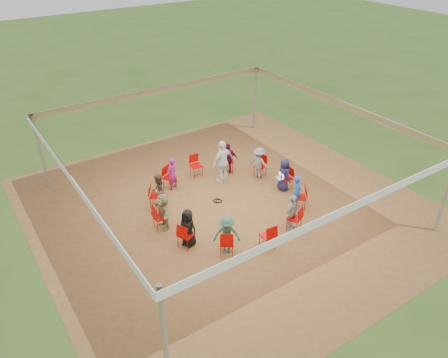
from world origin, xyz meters
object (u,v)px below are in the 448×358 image
chair_3 (196,166)px  chair_11 (300,197)px  chair_1 (260,166)px  chair_7 (186,235)px  chair_6 (160,217)px  person_seated_0 (284,175)px  person_seated_7 (227,235)px  person_seated_1 (259,163)px  chair_2 (228,162)px  chair_0 (286,178)px  chair_4 (170,177)px  person_seated_5 (163,211)px  laptop (280,176)px  chair_9 (268,236)px  chair_10 (294,218)px  standing_person (223,162)px  chair_5 (156,196)px  person_seated_9 (297,192)px  chair_8 (227,243)px  person_seated_6 (188,228)px  person_seated_4 (159,191)px  person_seated_3 (172,174)px  person_seated_2 (228,159)px  person_seated_8 (292,212)px  cable_coil (218,201)px

chair_3 → chair_11: same height
chair_1 → chair_7: same height
chair_6 → person_seated_0: size_ratio=0.69×
person_seated_7 → chair_3: bearing=105.4°
person_seated_0 → person_seated_1: bearing=15.0°
chair_2 → chair_7: 4.97m
chair_2 → person_seated_7: bearing=90.0°
chair_0 → chair_7: bearing=105.0°
chair_4 → chair_7: (-1.23, -3.42, 0.00)m
person_seated_5 → laptop: size_ratio=3.86×
chair_6 → chair_11: 4.97m
chair_4 → chair_11: 4.97m
chair_6 → person_seated_5: 0.24m
chair_3 → person_seated_0: bearing=133.6°
chair_9 → chair_10: 1.33m
standing_person → chair_5: bearing=-9.4°
chair_11 → person_seated_9: person_seated_9 is taller
chair_2 → chair_6: bearing=60.0°
chair_8 → chair_10: bearing=30.0°
chair_8 → person_seated_9: person_seated_9 is taller
chair_6 → chair_7: bearing=15.0°
person_seated_6 → person_seated_4: bearing=150.0°
chair_2 → chair_5: bearing=45.0°
person_seated_1 → person_seated_7: 4.74m
person_seated_7 → person_seated_3: bearing=120.0°
person_seated_2 → person_seated_3: 2.45m
standing_person → person_seated_4: bearing=-7.9°
person_seated_8 → cable_coil: 3.01m
person_seated_5 → chair_5: bearing=170.1°
chair_4 → chair_8: 4.45m
chair_6 → person_seated_7: person_seated_7 is taller
person_seated_5 → person_seated_6: (0.23, -1.25, 0.00)m
person_seated_3 → chair_11: bearing=105.4°
chair_5 → person_seated_2: person_seated_2 is taller
person_seated_0 → person_seated_9: bearing=165.0°
chair_5 → person_seated_7: 3.56m
chair_9 → person_seated_3: person_seated_3 is taller
person_seated_8 → person_seated_5: bearing=120.0°
person_seated_4 → person_seated_5: same height
chair_4 → chair_10: size_ratio=1.00×
laptop → cable_coil: bearing=78.8°
chair_1 → chair_8: bearing=105.0°
chair_10 → cable_coil: bearing=87.7°
chair_10 → person_seated_9: size_ratio=0.69×
chair_5 → chair_8: bearing=45.0°
chair_6 → chair_1: bearing=105.0°
chair_6 → person_seated_6: size_ratio=0.69×
chair_9 → person_seated_1: (2.43, 3.61, 0.21)m
person_seated_0 → person_seated_9: size_ratio=1.00×
person_seated_4 → person_seated_6: 2.45m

